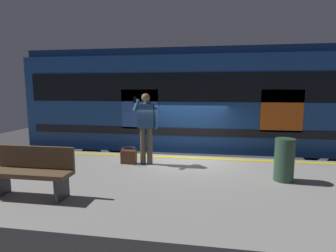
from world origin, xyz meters
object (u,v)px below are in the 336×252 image
at_px(train_carriage, 208,100).
at_px(trash_bin, 284,160).
at_px(passenger, 146,123).
at_px(handbag, 129,156).
at_px(bench, 32,170).

height_order(train_carriage, trash_bin, train_carriage).
height_order(passenger, trash_bin, passenger).
xyz_separation_m(train_carriage, handbag, (1.99, 3.38, -1.34)).
height_order(passenger, handbag, passenger).
distance_m(bench, trash_bin, 4.96).
height_order(train_carriage, handbag, train_carriage).
bearing_deg(train_carriage, trash_bin, 111.79).
height_order(handbag, bench, bench).
distance_m(train_carriage, bench, 6.55).
bearing_deg(passenger, trash_bin, 166.13).
bearing_deg(handbag, passenger, -174.50).
bearing_deg(trash_bin, passenger, -13.87).
distance_m(passenger, handbag, 1.00).
bearing_deg(passenger, train_carriage, -114.56).
distance_m(handbag, bench, 2.57).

